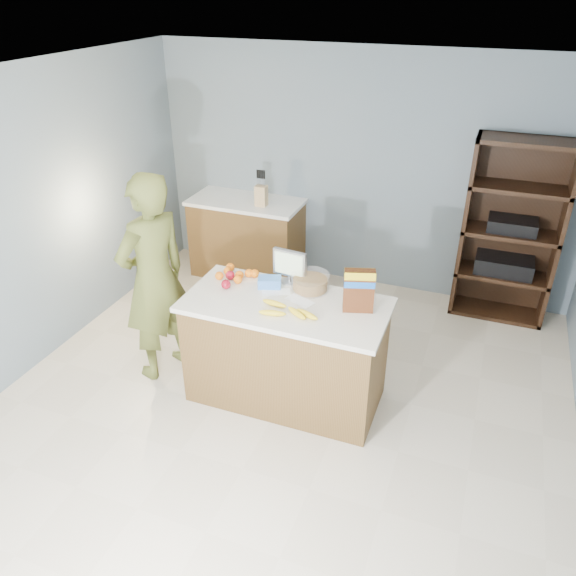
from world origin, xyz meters
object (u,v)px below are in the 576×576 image
(person, at_px, (154,279))
(cereal_box, at_px, (359,288))
(shelving_unit, at_px, (510,234))
(counter_peninsula, at_px, (286,355))
(tv, at_px, (290,265))

(person, height_order, cereal_box, person)
(shelving_unit, relative_size, cereal_box, 5.40)
(shelving_unit, distance_m, person, 3.40)
(person, distance_m, cereal_box, 1.69)
(counter_peninsula, relative_size, person, 0.87)
(person, relative_size, tv, 6.37)
(shelving_unit, distance_m, tv, 2.40)
(person, bearing_deg, counter_peninsula, 111.31)
(shelving_unit, bearing_deg, cereal_box, -117.25)
(counter_peninsula, distance_m, shelving_unit, 2.61)
(counter_peninsula, xyz_separation_m, tv, (-0.08, 0.31, 0.64))
(shelving_unit, xyz_separation_m, person, (-2.69, -2.08, 0.03))
(person, xyz_separation_m, cereal_box, (1.67, 0.11, 0.20))
(tv, bearing_deg, cereal_box, -19.88)
(counter_peninsula, height_order, shelving_unit, shelving_unit)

